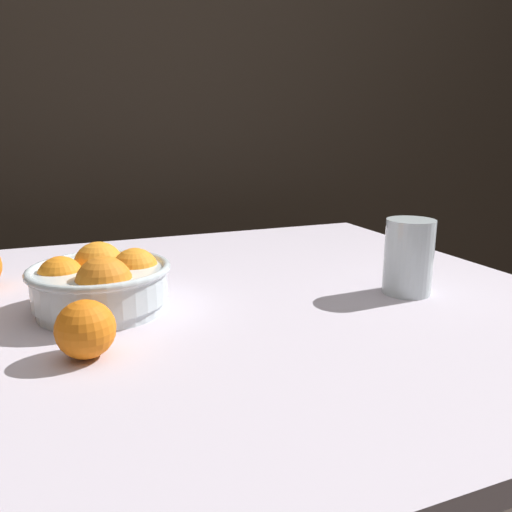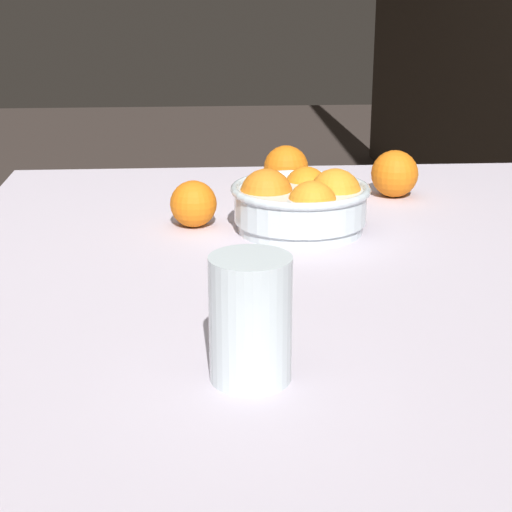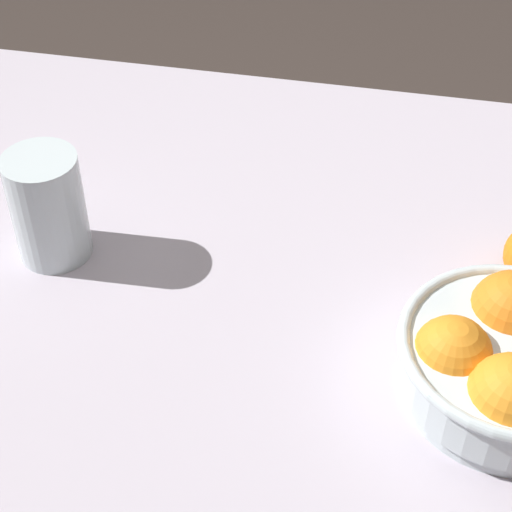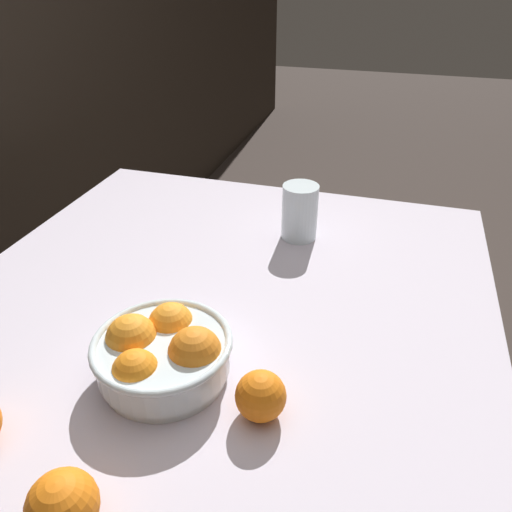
% 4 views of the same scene
% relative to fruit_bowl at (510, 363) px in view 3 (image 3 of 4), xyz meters
% --- Properties ---
extents(dining_table, '(1.20, 1.03, 0.72)m').
position_rel_fruit_bowl_xyz_m(dining_table, '(0.15, -0.01, -0.12)').
color(dining_table, silver).
rests_on(dining_table, ground_plane).
extents(fruit_bowl, '(0.22, 0.22, 0.10)m').
position_rel_fruit_bowl_xyz_m(fruit_bowl, '(0.00, 0.00, 0.00)').
color(fruit_bowl, silver).
rests_on(fruit_bowl, dining_table).
extents(juice_glass, '(0.08, 0.08, 0.13)m').
position_rel_fruit_bowl_xyz_m(juice_glass, '(0.49, -0.11, 0.01)').
color(juice_glass, '#F4A314').
rests_on(juice_glass, dining_table).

